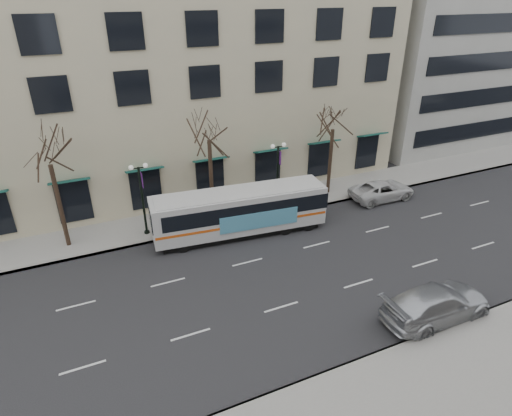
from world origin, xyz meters
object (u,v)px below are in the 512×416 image
lamp_post_left (142,196)px  white_pickup (382,190)px  tree_far_right (334,117)px  city_bus (241,211)px  lamp_post_right (278,173)px  silver_car (437,303)px  tree_far_mid (208,126)px  tree_far_left (47,150)px

lamp_post_left → white_pickup: lamp_post_left is taller
tree_far_right → city_bus: size_ratio=0.67×
lamp_post_left → city_bus: bearing=-21.9°
lamp_post_right → city_bus: (-3.99, -2.41, -1.19)m
lamp_post_right → silver_car: lamp_post_right is taller
lamp_post_left → white_pickup: bearing=-6.2°
tree_far_right → lamp_post_left: size_ratio=1.55×
tree_far_mid → city_bus: 6.06m
lamp_post_right → city_bus: 4.81m
city_bus → tree_far_mid: bearing=114.5°
lamp_post_right → city_bus: size_ratio=0.43×
tree_far_mid → city_bus: bearing=-71.3°
tree_far_left → white_pickup: (23.42, -2.60, -5.96)m
tree_far_mid → tree_far_right: bearing=-0.0°
silver_car → lamp_post_right: bearing=7.8°
tree_far_right → silver_car: bearing=-101.8°
tree_far_left → lamp_post_left: 6.29m
tree_far_left → lamp_post_right: bearing=-2.3°
lamp_post_left → white_pickup: (18.41, -2.00, -2.20)m
silver_car → white_pickup: silver_car is taller
city_bus → tree_far_left: bearing=170.5°
tree_far_mid → lamp_post_right: size_ratio=1.64×
lamp_post_left → tree_far_right: bearing=2.3°
tree_far_right → city_bus: (-8.98, -3.01, -4.67)m
white_pickup → tree_far_mid: bearing=80.2°
tree_far_right → white_pickup: tree_far_right is taller
tree_far_right → city_bus: tree_far_right is taller
tree_far_right → lamp_post_right: tree_far_right is taller
tree_far_mid → city_bus: (1.02, -3.01, -5.16)m
tree_far_left → silver_car: size_ratio=1.38×
tree_far_left → silver_car: tree_far_left is taller
lamp_post_right → city_bus: lamp_post_right is taller
silver_car → white_pickup: 14.03m
tree_far_left → lamp_post_left: size_ratio=1.60×
lamp_post_right → silver_car: 14.66m
tree_far_right → lamp_post_left: (-14.99, -0.60, -3.48)m
tree_far_right → silver_car: (-3.14, -15.00, -5.54)m
tree_far_left → city_bus: (11.02, -3.01, -4.95)m
tree_far_left → tree_far_right: bearing=0.0°
tree_far_left → lamp_post_right: size_ratio=1.60×
tree_far_left → silver_car: (16.86, -15.00, -5.82)m
lamp_post_right → white_pickup: (8.41, -2.00, -2.20)m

